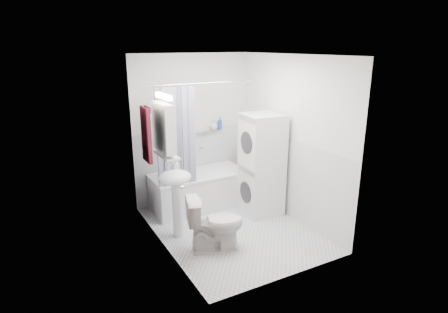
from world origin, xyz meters
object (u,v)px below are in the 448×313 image
bathtub (199,188)px  washer_dryer (262,165)px  sink (176,188)px  toilet (215,224)px

bathtub → washer_dryer: 1.10m
sink → toilet: (0.30, -0.55, -0.35)m
bathtub → toilet: toilet is taller
sink → washer_dryer: bearing=4.1°
sink → washer_dryer: washer_dryer is taller
bathtub → sink: 1.07m
bathtub → sink: bearing=-132.0°
toilet → washer_dryer: bearing=-44.0°
washer_dryer → toilet: washer_dryer is taller
bathtub → toilet: 1.34m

